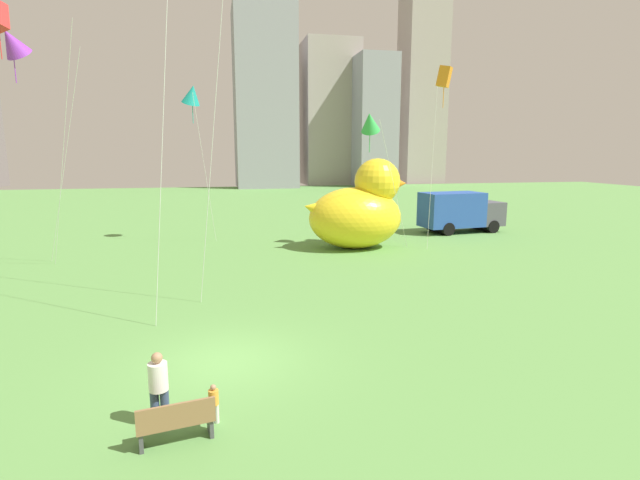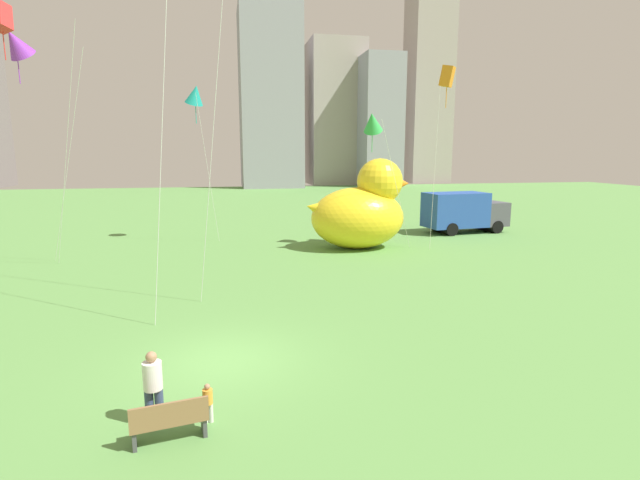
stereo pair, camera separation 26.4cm
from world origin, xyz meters
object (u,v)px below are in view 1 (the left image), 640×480
object	(u,v)px
giant_inflatable_duck	(359,210)
kite_orange	(444,78)
kite_purple	(12,43)
kite_green	(370,122)
person_child	(214,402)
kite_teal	(192,95)
person_adult	(159,386)
box_truck	(460,212)
park_bench	(176,421)

from	to	relation	value
giant_inflatable_duck	kite_orange	world-z (taller)	kite_orange
kite_orange	kite_purple	xyz separation A→B (m)	(-21.12, -1.69, 0.56)
kite_green	giant_inflatable_duck	bearing A→B (deg)	167.00
kite_purple	kite_green	xyz separation A→B (m)	(17.19, 2.78, -2.98)
person_child	kite_teal	size ratio (longest dim) A/B	0.09
person_adult	box_truck	world-z (taller)	box_truck
person_adult	kite_green	bearing A→B (deg)	60.12
kite_teal	kite_green	distance (m)	10.91
kite_purple	kite_green	world-z (taller)	kite_purple
kite_teal	kite_green	size ratio (longest dim) A/B	1.21
box_truck	person_child	bearing A→B (deg)	-128.05
person_child	kite_green	world-z (taller)	kite_green
person_child	kite_orange	xyz separation A→B (m)	(12.88, 16.54, 9.27)
person_child	kite_teal	world-z (taller)	kite_teal
park_bench	kite_purple	world-z (taller)	kite_purple
person_child	park_bench	bearing A→B (deg)	-140.18
giant_inflatable_duck	kite_teal	size ratio (longest dim) A/B	0.65
kite_purple	kite_green	size ratio (longest dim) A/B	1.37
kite_green	person_adult	bearing A→B (deg)	-119.88
kite_orange	kite_teal	size ratio (longest dim) A/B	1.06
park_bench	box_truck	xyz separation A→B (m)	(17.80, 22.42, 0.98)
person_adult	kite_purple	world-z (taller)	kite_purple
giant_inflatable_duck	kite_green	bearing A→B (deg)	-13.00
box_truck	kite_orange	world-z (taller)	kite_orange
person_adult	kite_orange	size ratio (longest dim) A/B	0.15
kite_orange	kite_green	size ratio (longest dim) A/B	1.28
person_adult	kite_orange	world-z (taller)	kite_orange
giant_inflatable_duck	park_bench	bearing A→B (deg)	-116.41
person_adult	kite_teal	bearing A→B (deg)	89.88
park_bench	giant_inflatable_duck	bearing A→B (deg)	63.59
kite_orange	kite_green	xyz separation A→B (m)	(-3.94, 1.10, -2.42)
kite_orange	kite_green	distance (m)	4.75
kite_orange	box_truck	bearing A→B (deg)	51.53
giant_inflatable_duck	kite_purple	bearing A→B (deg)	-170.08
park_bench	giant_inflatable_duck	size ratio (longest dim) A/B	0.24
giant_inflatable_duck	kite_purple	size ratio (longest dim) A/B	0.58
kite_teal	box_truck	bearing A→B (deg)	0.57
person_child	giant_inflatable_duck	world-z (taller)	giant_inflatable_duck
kite_purple	person_adult	bearing A→B (deg)	-64.08
park_bench	person_child	distance (m)	0.93
giant_inflatable_duck	kite_purple	xyz separation A→B (m)	(-16.64, -2.91, 8.06)
person_adult	person_child	distance (m)	1.18
person_adult	kite_teal	xyz separation A→B (m)	(0.05, 21.49, 8.18)
box_truck	kite_teal	bearing A→B (deg)	-179.43
park_bench	box_truck	distance (m)	28.64
person_adult	kite_teal	world-z (taller)	kite_teal
box_truck	kite_green	bearing A→B (deg)	-152.74
box_truck	kite_purple	distance (m)	27.72
kite_purple	giant_inflatable_duck	bearing A→B (deg)	9.92
person_child	kite_green	size ratio (longest dim) A/B	0.11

